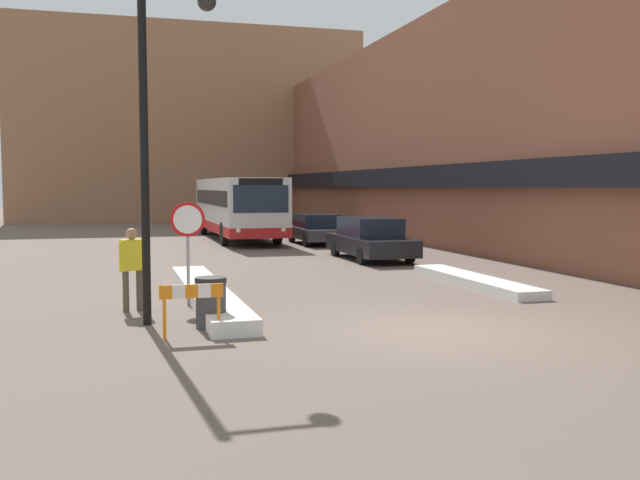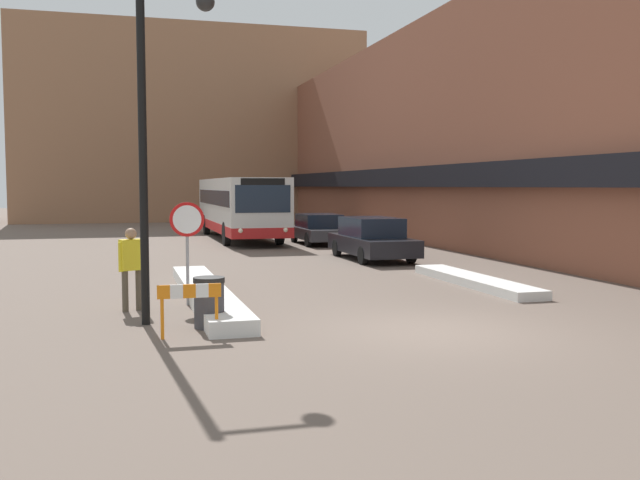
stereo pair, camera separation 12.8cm
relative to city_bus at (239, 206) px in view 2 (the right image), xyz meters
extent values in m
plane|color=#66564C|center=(-0.20, -23.45, -1.65)|extent=(160.00, 160.00, 0.00)
cube|color=brown|center=(9.80, 0.55, 3.40)|extent=(5.00, 60.00, 10.10)
cube|color=black|center=(7.05, 0.55, 1.40)|extent=(0.50, 60.00, 0.90)
cube|color=#996B4C|center=(-0.20, 21.51, 5.62)|extent=(26.00, 8.00, 14.55)
cube|color=silver|center=(-3.80, -18.66, -1.50)|extent=(0.90, 8.82, 0.30)
cube|color=silver|center=(3.40, -18.10, -1.53)|extent=(0.90, 5.85, 0.23)
cube|color=silver|center=(0.00, 0.01, 0.08)|extent=(2.64, 12.28, 2.55)
cube|color=red|center=(0.00, 0.01, -0.97)|extent=(2.66, 12.30, 0.45)
cube|color=#192333|center=(0.00, 0.01, 0.43)|extent=(2.67, 11.29, 0.70)
cube|color=#192333|center=(0.00, -6.14, 0.46)|extent=(2.33, 0.03, 1.15)
cube|color=black|center=(0.00, -6.14, 1.17)|extent=(1.85, 0.03, 0.28)
sphere|color=#F2EAC6|center=(-0.95, -6.15, -0.85)|extent=(0.20, 0.20, 0.20)
sphere|color=#F2EAC6|center=(0.95, -6.15, -0.85)|extent=(0.20, 0.20, 0.20)
cylinder|color=black|center=(-1.20, -3.80, -1.12)|extent=(0.28, 1.06, 1.06)
cylinder|color=black|center=(1.20, -3.80, -1.12)|extent=(0.28, 1.06, 1.06)
cylinder|color=black|center=(-1.20, 3.81, -1.12)|extent=(0.28, 1.06, 1.06)
cylinder|color=black|center=(1.20, 3.81, -1.12)|extent=(0.28, 1.06, 1.06)
cube|color=black|center=(3.00, -11.17, -1.11)|extent=(1.90, 4.86, 0.58)
cube|color=#192333|center=(3.00, -11.05, -0.48)|extent=(1.67, 2.67, 0.68)
cylinder|color=black|center=(3.87, -12.68, -1.34)|extent=(0.20, 0.62, 0.62)
cylinder|color=black|center=(2.13, -12.68, -1.34)|extent=(0.20, 0.62, 0.62)
cylinder|color=black|center=(3.87, -9.67, -1.34)|extent=(0.20, 0.62, 0.62)
cylinder|color=black|center=(2.13, -9.67, -1.34)|extent=(0.20, 0.62, 0.62)
cube|color=#38383D|center=(3.00, -4.10, -1.14)|extent=(1.89, 4.27, 0.50)
cube|color=#192333|center=(3.00, -3.99, -0.59)|extent=(1.67, 2.35, 0.62)
cylinder|color=black|center=(3.86, -5.42, -1.33)|extent=(0.20, 0.64, 0.64)
cylinder|color=black|center=(2.13, -5.42, -1.33)|extent=(0.20, 0.64, 0.64)
cylinder|color=black|center=(3.86, -2.78, -1.33)|extent=(0.20, 0.64, 0.64)
cylinder|color=black|center=(2.13, -2.78, -1.33)|extent=(0.20, 0.64, 0.64)
cylinder|color=gray|center=(-4.28, -19.33, -0.50)|extent=(0.07, 0.07, 2.29)
cylinder|color=red|center=(-4.28, -19.35, 0.26)|extent=(0.76, 0.03, 0.76)
cylinder|color=white|center=(-4.28, -19.37, 0.26)|extent=(0.62, 0.02, 0.62)
cylinder|color=black|center=(-5.25, -21.36, 1.56)|extent=(0.16, 0.16, 6.42)
sphere|color=black|center=(-4.05, -21.36, 4.47)|extent=(0.36, 0.36, 0.36)
cylinder|color=brown|center=(-5.62, -19.82, -1.21)|extent=(0.13, 0.13, 0.87)
cylinder|color=brown|center=(-5.34, -19.70, -1.21)|extent=(0.13, 0.13, 0.87)
cube|color=yellow|center=(-5.48, -19.76, -0.45)|extent=(0.52, 0.39, 0.65)
sphere|color=#9E7556|center=(-5.48, -19.76, -0.01)|extent=(0.24, 0.24, 0.24)
cylinder|color=yellow|center=(-5.69, -19.86, -0.49)|extent=(0.10, 0.10, 0.62)
cylinder|color=yellow|center=(-5.27, -19.66, -0.49)|extent=(0.10, 0.10, 0.62)
cylinder|color=#38383D|center=(-4.12, -22.00, -1.22)|extent=(0.56, 0.56, 0.85)
cylinder|color=black|center=(-4.12, -22.00, -0.75)|extent=(0.59, 0.59, 0.10)
cylinder|color=orange|center=(-5.02, -22.80, -1.30)|extent=(0.06, 0.06, 0.70)
cylinder|color=orange|center=(-4.09, -22.80, -1.30)|extent=(0.06, 0.06, 0.70)
cube|color=orange|center=(-4.99, -22.80, -0.83)|extent=(0.22, 0.04, 0.24)
cube|color=white|center=(-4.77, -22.80, -0.83)|extent=(0.22, 0.04, 0.24)
cube|color=orange|center=(-4.55, -22.80, -0.83)|extent=(0.22, 0.04, 0.24)
cube|color=white|center=(-4.33, -22.80, -0.83)|extent=(0.22, 0.04, 0.24)
cube|color=orange|center=(-4.11, -22.80, -0.83)|extent=(0.22, 0.04, 0.24)
camera|label=1|loc=(-5.78, -35.17, 0.99)|focal=40.00mm
camera|label=2|loc=(-5.66, -35.21, 0.99)|focal=40.00mm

